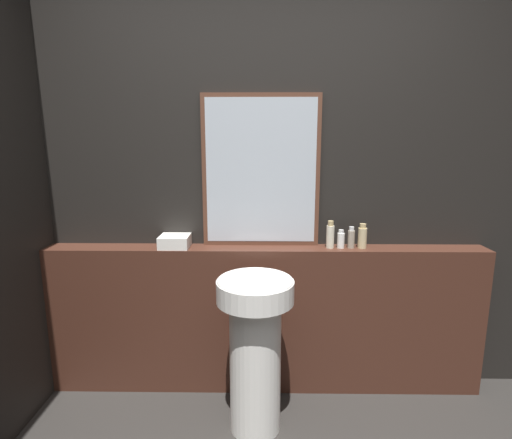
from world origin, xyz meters
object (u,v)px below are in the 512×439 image
shampoo_bottle (330,235)px  body_wash_bottle (362,237)px  towel_stack (175,241)px  mirror (261,171)px  pedestal_sink (255,345)px  conditioner_bottle (341,240)px  lotion_bottle (351,238)px

shampoo_bottle → body_wash_bottle: 0.19m
towel_stack → shampoo_bottle: 0.92m
towel_stack → body_wash_bottle: size_ratio=1.19×
towel_stack → mirror: bearing=7.4°
towel_stack → pedestal_sink: bearing=-37.9°
towel_stack → conditioner_bottle: (0.98, 0.00, 0.01)m
towel_stack → body_wash_bottle: bearing=0.0°
conditioner_bottle → body_wash_bottle: (0.12, -0.00, 0.02)m
towel_stack → lotion_bottle: bearing=0.0°
mirror → conditioner_bottle: mirror is taller
pedestal_sink → lotion_bottle: lotion_bottle is taller
body_wash_bottle → mirror: bearing=173.7°
shampoo_bottle → conditioner_bottle: shampoo_bottle is taller
mirror → towel_stack: 0.65m
towel_stack → conditioner_bottle: conditioner_bottle is taller
lotion_bottle → body_wash_bottle: size_ratio=0.87×
pedestal_sink → body_wash_bottle: bearing=31.1°
mirror → lotion_bottle: mirror is taller
pedestal_sink → lotion_bottle: bearing=34.0°
shampoo_bottle → mirror: bearing=170.8°
shampoo_bottle → towel_stack: bearing=180.0°
pedestal_sink → towel_stack: bearing=142.1°
conditioner_bottle → lotion_bottle: bearing=-0.0°
conditioner_bottle → body_wash_bottle: 0.13m
pedestal_sink → body_wash_bottle: 0.87m
mirror → lotion_bottle: bearing=-7.1°
towel_stack → body_wash_bottle: body_wash_bottle is taller
pedestal_sink → towel_stack: 0.76m
mirror → body_wash_bottle: (0.59, -0.07, -0.38)m
pedestal_sink → body_wash_bottle: body_wash_bottle is taller
pedestal_sink → conditioner_bottle: size_ratio=7.73×
lotion_bottle → body_wash_bottle: bearing=0.0°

